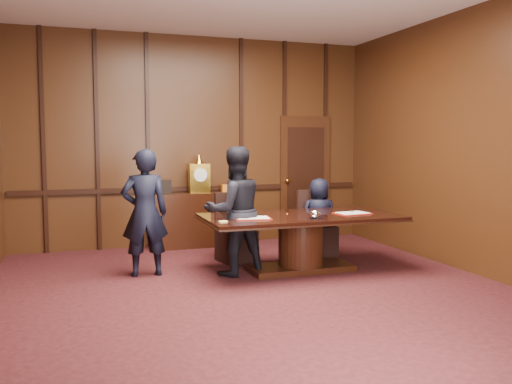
% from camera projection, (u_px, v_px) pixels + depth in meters
% --- Properties ---
extents(room, '(7.00, 7.04, 3.50)m').
position_uv_depth(room, '(267.00, 143.00, 5.99)').
color(room, black).
rests_on(room, ground).
extents(sideboard, '(1.60, 0.45, 1.54)m').
position_uv_depth(sideboard, '(200.00, 217.00, 9.03)').
color(sideboard, black).
rests_on(sideboard, ground).
extents(conference_table, '(2.62, 1.32, 0.76)m').
position_uv_depth(conference_table, '(301.00, 233.00, 7.28)').
color(conference_table, black).
rests_on(conference_table, ground).
extents(folder_left, '(0.51, 0.40, 0.02)m').
position_uv_depth(folder_left, '(252.00, 218.00, 6.90)').
color(folder_left, maroon).
rests_on(folder_left, conference_table).
extents(folder_right, '(0.50, 0.39, 0.02)m').
position_uv_depth(folder_right, '(352.00, 213.00, 7.37)').
color(folder_right, maroon).
rests_on(folder_right, conference_table).
extents(inkstand, '(0.20, 0.14, 0.12)m').
position_uv_depth(inkstand, '(315.00, 215.00, 6.83)').
color(inkstand, white).
rests_on(inkstand, conference_table).
extents(notepad, '(0.11, 0.09, 0.01)m').
position_uv_depth(notepad, '(223.00, 221.00, 6.61)').
color(notepad, '#FFD67C').
rests_on(notepad, conference_table).
extents(chair_left, '(0.57, 0.57, 0.99)m').
position_uv_depth(chair_left, '(236.00, 241.00, 7.92)').
color(chair_left, black).
rests_on(chair_left, ground).
extents(chair_right, '(0.50, 0.50, 0.99)m').
position_uv_depth(chair_right, '(317.00, 236.00, 8.33)').
color(chair_right, black).
rests_on(chair_right, ground).
extents(signatory_left, '(0.70, 0.33, 1.17)m').
position_uv_depth(signatory_left, '(237.00, 222.00, 7.82)').
color(signatory_left, black).
rests_on(signatory_left, ground).
extents(signatory_right, '(0.64, 0.48, 1.20)m').
position_uv_depth(signatory_right, '(319.00, 217.00, 8.23)').
color(signatory_right, black).
rests_on(signatory_right, ground).
extents(witness_left, '(0.61, 0.40, 1.65)m').
position_uv_depth(witness_left, '(145.00, 213.00, 6.99)').
color(witness_left, black).
rests_on(witness_left, ground).
extents(witness_right, '(0.87, 0.71, 1.68)m').
position_uv_depth(witness_right, '(235.00, 211.00, 7.05)').
color(witness_right, black).
rests_on(witness_right, ground).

